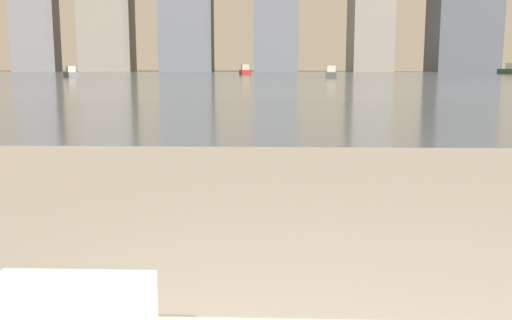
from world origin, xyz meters
name	(u,v)px	position (x,y,z in m)	size (l,w,h in m)	color
harbor_water	(276,76)	(0.00, 62.00, 0.01)	(180.00, 110.00, 0.01)	slate
harbor_boat_0	(512,70)	(32.46, 80.59, 0.54)	(2.97, 4.24, 1.51)	#335647
harbor_boat_1	(245,71)	(-3.88, 71.28, 0.46)	(1.72, 3.53, 1.27)	maroon
harbor_boat_3	(331,73)	(5.08, 53.39, 0.39)	(1.35, 2.99, 1.08)	#4C4C51
harbor_boat_4	(71,73)	(-19.43, 53.76, 0.38)	(2.25, 2.88, 1.04)	#4C4C51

